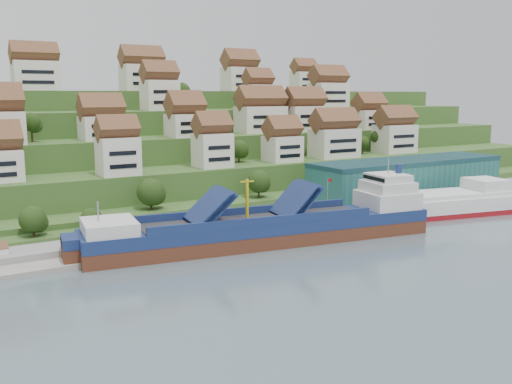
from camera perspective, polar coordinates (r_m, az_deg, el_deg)
ground at (r=119.67m, az=3.34°, el=-4.77°), size 300.00×300.00×0.00m
quay at (r=142.78m, az=6.49°, el=-1.97°), size 180.00×14.00×2.20m
hillside at (r=210.15m, az=-13.04°, el=4.24°), size 260.00×128.00×31.00m
hillside_village at (r=171.98m, az=-6.73°, el=7.89°), size 158.48×61.81×28.69m
hillside_trees at (r=149.17m, az=-9.61°, el=4.16°), size 139.29×62.51×30.93m
warehouse at (r=164.54m, az=14.92°, el=1.47°), size 60.00×15.00×10.00m
flagpole at (r=136.70m, az=7.20°, el=-0.05°), size 1.28×0.16×8.00m
cargo_ship at (r=116.40m, az=1.75°, el=-3.60°), size 73.34×22.07×16.00m
second_ship at (r=154.28m, az=19.84°, el=-0.97°), size 33.69×18.13×9.26m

